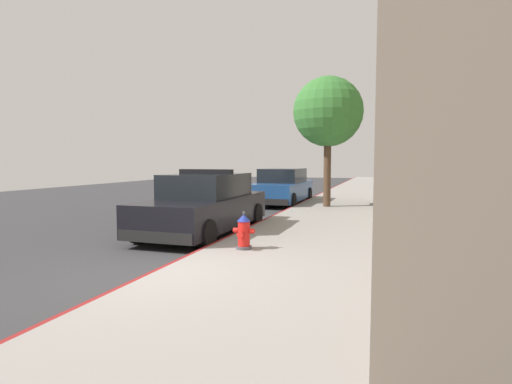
{
  "coord_description": "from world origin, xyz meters",
  "views": [
    {
      "loc": [
        3.52,
        -5.74,
        1.9
      ],
      "look_at": [
        -0.15,
        5.35,
        1.0
      ],
      "focal_mm": 28.43,
      "sensor_mm": 36.0,
      "label": 1
    }
  ],
  "objects_px": {
    "fire_hydrant": "(244,232)",
    "street_tree": "(328,112)",
    "police_cruiser": "(205,205)",
    "parked_car_silver_ahead": "(282,187)"
  },
  "relations": [
    {
      "from": "fire_hydrant",
      "to": "street_tree",
      "type": "bearing_deg",
      "value": 86.85
    },
    {
      "from": "police_cruiser",
      "to": "parked_car_silver_ahead",
      "type": "relative_size",
      "value": 1.0
    },
    {
      "from": "fire_hydrant",
      "to": "police_cruiser",
      "type": "bearing_deg",
      "value": 131.27
    },
    {
      "from": "parked_car_silver_ahead",
      "to": "fire_hydrant",
      "type": "xyz_separation_m",
      "value": [
        1.76,
        -9.8,
        -0.25
      ]
    },
    {
      "from": "police_cruiser",
      "to": "street_tree",
      "type": "bearing_deg",
      "value": 69.21
    },
    {
      "from": "police_cruiser",
      "to": "street_tree",
      "type": "xyz_separation_m",
      "value": [
        2.3,
        6.05,
        3.0
      ]
    },
    {
      "from": "police_cruiser",
      "to": "parked_car_silver_ahead",
      "type": "xyz_separation_m",
      "value": [
        0.08,
        7.7,
        -0.0
      ]
    },
    {
      "from": "fire_hydrant",
      "to": "street_tree",
      "type": "xyz_separation_m",
      "value": [
        0.45,
        8.16,
        3.26
      ]
    },
    {
      "from": "police_cruiser",
      "to": "parked_car_silver_ahead",
      "type": "height_order",
      "value": "police_cruiser"
    },
    {
      "from": "street_tree",
      "to": "parked_car_silver_ahead",
      "type": "bearing_deg",
      "value": 143.36
    }
  ]
}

